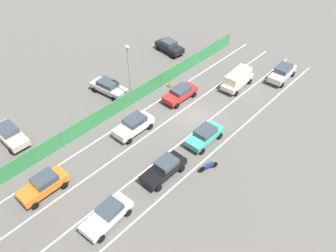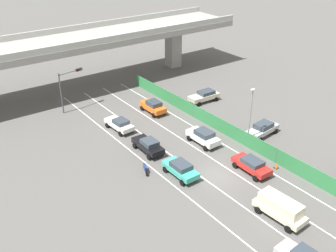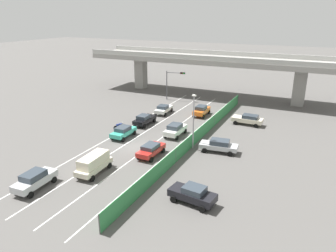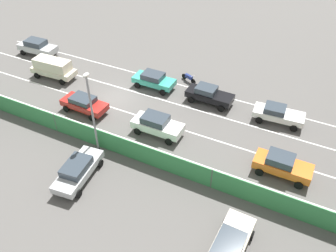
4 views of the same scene
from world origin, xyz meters
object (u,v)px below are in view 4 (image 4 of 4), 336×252
object	(u,v)px
parked_wagon_silver	(78,170)
car_sedan_white	(157,124)
car_taxi_teal	(154,80)
car_van_cream	(53,67)
car_taxi_orange	(282,165)
street_lamp	(91,106)
car_sedan_red	(84,103)
car_sedan_black	(209,94)
parked_sedan_cream	(229,245)
motorcycle	(189,78)
car_hatchback_white	(278,114)
car_sedan_silver	(37,47)
traffic_cone	(56,121)

from	to	relation	value
parked_wagon_silver	car_sedan_white	bearing A→B (deg)	159.24
car_taxi_teal	car_van_cream	distance (m)	10.66
car_taxi_orange	street_lamp	distance (m)	14.70
car_taxi_teal	car_sedan_red	world-z (taller)	car_taxi_teal
car_taxi_orange	parked_wagon_silver	world-z (taller)	car_taxi_orange
car_sedan_black	parked_wagon_silver	xyz separation A→B (m)	(13.40, -4.93, 0.01)
car_van_cream	parked_sedan_cream	distance (m)	25.66
motorcycle	street_lamp	distance (m)	13.47
car_hatchback_white	car_sedan_black	world-z (taller)	car_sedan_black
motorcycle	parked_wagon_silver	xyz separation A→B (m)	(15.91, -1.75, 0.44)
car_hatchback_white	motorcycle	bearing A→B (deg)	-104.73
car_hatchback_white	car_sedan_black	xyz separation A→B (m)	(-0.03, -6.50, 0.04)
car_van_cream	car_taxi_orange	distance (m)	24.57
car_van_cream	parked_wagon_silver	size ratio (longest dim) A/B	1.00
car_sedan_silver	motorcycle	world-z (taller)	car_sedan_silver
parked_wagon_silver	parked_sedan_cream	size ratio (longest dim) A/B	1.03
car_van_cream	car_sedan_black	size ratio (longest dim) A/B	1.08
parked_wagon_silver	street_lamp	world-z (taller)	street_lamp
car_hatchback_white	car_sedan_silver	distance (m)	27.75
parked_wagon_silver	car_sedan_red	bearing A→B (deg)	-145.84
car_sedan_white	car_sedan_silver	bearing A→B (deg)	-108.40
parked_wagon_silver	street_lamp	xyz separation A→B (m)	(-3.22, -0.59, 3.42)
car_hatchback_white	motorcycle	size ratio (longest dim) A/B	2.41
car_sedan_white	parked_sedan_cream	bearing A→B (deg)	48.62
car_sedan_black	traffic_cone	world-z (taller)	car_sedan_black
car_sedan_silver	car_van_cream	bearing A→B (deg)	58.44
car_taxi_teal	car_sedan_silver	bearing A→B (deg)	-90.50
parked_wagon_silver	traffic_cone	bearing A→B (deg)	-126.17
traffic_cone	car_sedan_white	bearing A→B (deg)	108.75
car_taxi_teal	car_van_cream	xyz separation A→B (m)	(3.01, -10.22, 0.30)
car_hatchback_white	car_taxi_teal	world-z (taller)	car_taxi_teal
car_taxi_orange	motorcycle	world-z (taller)	car_taxi_orange
car_sedan_silver	street_lamp	xyz separation A→B (m)	(10.28, 15.72, 3.34)
motorcycle	car_sedan_black	bearing A→B (deg)	51.66
car_sedan_silver	street_lamp	bearing A→B (deg)	56.82
car_hatchback_white	street_lamp	size ratio (longest dim) A/B	0.63
car_taxi_orange	parked_wagon_silver	distance (m)	14.98
car_sedan_white	car_sedan_silver	distance (m)	20.06
car_van_cream	motorcycle	world-z (taller)	car_van_cream
car_sedan_red	car_taxi_orange	size ratio (longest dim) A/B	1.04
parked_sedan_cream	street_lamp	size ratio (longest dim) A/B	0.65
traffic_cone	car_hatchback_white	bearing A→B (deg)	117.80
parked_sedan_cream	traffic_cone	bearing A→B (deg)	-106.26
car_van_cream	car_sedan_silver	distance (m)	6.01
car_taxi_orange	traffic_cone	size ratio (longest dim) A/B	6.42
car_sedan_white	traffic_cone	distance (m)	9.05
car_sedan_black	car_sedan_silver	xyz separation A→B (m)	(-0.10, -21.24, 0.08)
car_taxi_orange	car_sedan_silver	world-z (taller)	car_sedan_silver
parked_wagon_silver	street_lamp	size ratio (longest dim) A/B	0.68
car_hatchback_white	traffic_cone	world-z (taller)	car_hatchback_white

